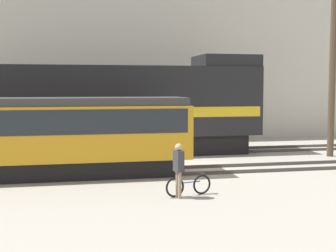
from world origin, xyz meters
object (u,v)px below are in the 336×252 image
object	(u,v)px
freight_locomotive	(101,108)
utility_pole_center	(333,57)
person	(179,165)
utility_pole_left	(331,72)
streetcar	(42,132)
bicycle	(189,186)

from	to	relation	value
freight_locomotive	utility_pole_center	world-z (taller)	utility_pole_center
person	utility_pole_left	size ratio (longest dim) A/B	0.21
streetcar	utility_pole_left	size ratio (longest dim) A/B	1.34
person	bicycle	bearing A→B (deg)	32.49
freight_locomotive	utility_pole_center	size ratio (longest dim) A/B	1.66
freight_locomotive	utility_pole_center	xyz separation A→B (m)	(11.09, -2.68, 2.54)
person	utility_pole_left	distance (m)	12.00
utility_pole_left	person	bearing A→B (deg)	-143.26
freight_locomotive	streetcar	bearing A→B (deg)	-115.65
streetcar	utility_pole_left	world-z (taller)	utility_pole_left
person	freight_locomotive	bearing A→B (deg)	100.20
streetcar	utility_pole_center	bearing A→B (deg)	11.11
streetcar	utility_pole_center	xyz separation A→B (m)	(13.66, 2.68, 3.16)
freight_locomotive	bicycle	size ratio (longest dim) A/B	10.32
utility_pole_center	freight_locomotive	bearing A→B (deg)	166.40
bicycle	utility_pole_center	bearing A→B (deg)	36.70
freight_locomotive	utility_pole_left	bearing A→B (deg)	-13.68
bicycle	person	xyz separation A→B (m)	(-0.38, -0.24, 0.72)
bicycle	utility_pole_left	distance (m)	11.78
person	utility_pole_left	world-z (taller)	utility_pole_left
freight_locomotive	utility_pole_center	distance (m)	11.69
freight_locomotive	utility_pole_center	bearing A→B (deg)	-13.60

